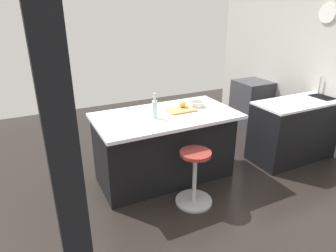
{
  "coord_description": "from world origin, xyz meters",
  "views": [
    {
      "loc": [
        1.35,
        2.97,
        2.19
      ],
      "look_at": [
        -0.18,
        -0.11,
        0.79
      ],
      "focal_mm": 31.68,
      "sensor_mm": 36.0,
      "label": 1
    }
  ],
  "objects": [
    {
      "name": "stool_by_window",
      "position": [
        -0.24,
        0.46,
        0.32
      ],
      "size": [
        0.44,
        0.44,
        0.68
      ],
      "color": "#B7B7BC",
      "rests_on": "ground_plane"
    },
    {
      "name": "sink_cabinet",
      "position": [
        -2.5,
        0.14,
        0.46
      ],
      "size": [
        1.97,
        0.6,
        1.19
      ],
      "color": "black",
      "rests_on": "ground_plane"
    },
    {
      "name": "kitchen_island",
      "position": [
        -0.18,
        -0.21,
        0.47
      ],
      "size": [
        1.79,
        0.98,
        0.93
      ],
      "color": "black",
      "rests_on": "ground_plane"
    },
    {
      "name": "interior_partition_left",
      "position": [
        -2.85,
        -0.0,
        1.38
      ],
      "size": [
        0.15,
        5.01,
        2.75
      ],
      "color": "beige",
      "rests_on": "ground_plane"
    },
    {
      "name": "apple_yellow",
      "position": [
        -0.46,
        -0.27,
        1.0
      ],
      "size": [
        0.09,
        0.09,
        0.09
      ],
      "primitive_type": "sphere",
      "color": "gold",
      "rests_on": "cutting_board"
    },
    {
      "name": "cutting_board",
      "position": [
        -0.41,
        -0.2,
        0.94
      ],
      "size": [
        0.36,
        0.24,
        0.02
      ],
      "primitive_type": "cube",
      "color": "tan",
      "rests_on": "kitchen_island"
    },
    {
      "name": "water_bottle",
      "position": [
        0.01,
        -0.1,
        1.05
      ],
      "size": [
        0.06,
        0.06,
        0.31
      ],
      "color": "silver",
      "rests_on": "kitchen_island"
    },
    {
      "name": "fruit_bowl",
      "position": [
        -0.68,
        -0.26,
        0.97
      ],
      "size": [
        0.2,
        0.2,
        0.07
      ],
      "color": "silver",
      "rests_on": "kitchen_island"
    },
    {
      "name": "ground_plane",
      "position": [
        0.0,
        0.0,
        0.0
      ],
      "size": [
        7.41,
        7.41,
        0.0
      ],
      "primitive_type": "plane",
      "color": "black"
    },
    {
      "name": "oven_range",
      "position": [
        -2.5,
        -1.19,
        0.44
      ],
      "size": [
        0.6,
        0.61,
        0.88
      ],
      "color": "#38383D",
      "rests_on": "ground_plane"
    }
  ]
}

